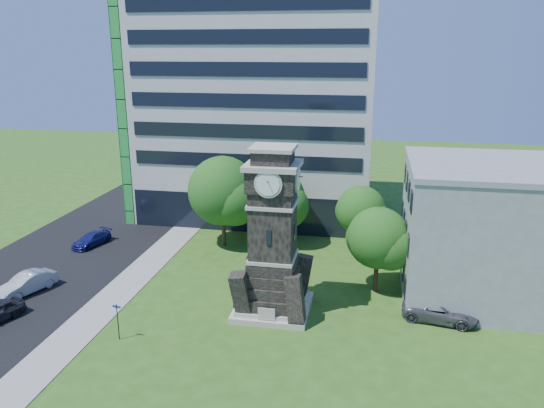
% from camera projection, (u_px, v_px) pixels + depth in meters
% --- Properties ---
extents(ground, '(160.00, 160.00, 0.00)m').
position_uv_depth(ground, '(227.00, 319.00, 37.85)').
color(ground, '#2D5317').
rests_on(ground, ground).
extents(sidewalk, '(3.00, 70.00, 0.06)m').
position_uv_depth(sidewalk, '(133.00, 279.00, 44.26)').
color(sidewalk, gray).
rests_on(sidewalk, ground).
extents(street, '(14.00, 80.00, 0.02)m').
position_uv_depth(street, '(41.00, 272.00, 45.79)').
color(street, black).
rests_on(street, ground).
extents(clock_tower, '(5.40, 5.40, 12.22)m').
position_uv_depth(clock_tower, '(273.00, 243.00, 37.70)').
color(clock_tower, beige).
rests_on(clock_tower, ground).
extents(office_tall, '(26.20, 15.11, 28.60)m').
position_uv_depth(office_tall, '(258.00, 89.00, 58.74)').
color(office_tall, silver).
rests_on(office_tall, ground).
extents(office_low, '(15.20, 12.20, 10.40)m').
position_uv_depth(office_low, '(506.00, 231.00, 40.32)').
color(office_low, '#999C9E').
rests_on(office_low, ground).
extents(car_street_mid, '(3.17, 5.00, 1.56)m').
position_uv_depth(car_street_mid, '(27.00, 283.00, 41.69)').
color(car_street_mid, '#A6A9AD').
rests_on(car_street_mid, ground).
extents(car_street_north, '(2.87, 4.59, 1.24)m').
position_uv_depth(car_street_north, '(91.00, 239.00, 51.73)').
color(car_street_north, navy).
rests_on(car_street_north, ground).
extents(car_east_lot, '(5.58, 3.25, 1.46)m').
position_uv_depth(car_east_lot, '(440.00, 311.00, 37.46)').
color(car_east_lot, '#504F55').
rests_on(car_east_lot, ground).
extents(park_bench, '(1.66, 0.44, 0.86)m').
position_uv_depth(park_bench, '(244.00, 304.00, 38.98)').
color(park_bench, black).
rests_on(park_bench, ground).
extents(street_sign, '(0.61, 0.06, 2.55)m').
position_uv_depth(street_sign, '(118.00, 318.00, 34.73)').
color(street_sign, black).
rests_on(street_sign, ground).
extents(tree_nw, '(7.29, 6.63, 8.87)m').
position_uv_depth(tree_nw, '(224.00, 193.00, 50.38)').
color(tree_nw, '#332114').
rests_on(tree_nw, ground).
extents(tree_nc, '(6.45, 5.86, 7.55)m').
position_uv_depth(tree_nc, '(276.00, 200.00, 51.20)').
color(tree_nc, '#332114').
rests_on(tree_nc, ground).
extents(tree_ne, '(4.92, 4.47, 6.74)m').
position_uv_depth(tree_ne, '(361.00, 212.00, 47.88)').
color(tree_ne, '#332114').
rests_on(tree_ne, ground).
extents(tree_east, '(5.31, 4.83, 6.88)m').
position_uv_depth(tree_east, '(379.00, 240.00, 41.02)').
color(tree_east, '#332114').
rests_on(tree_east, ground).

